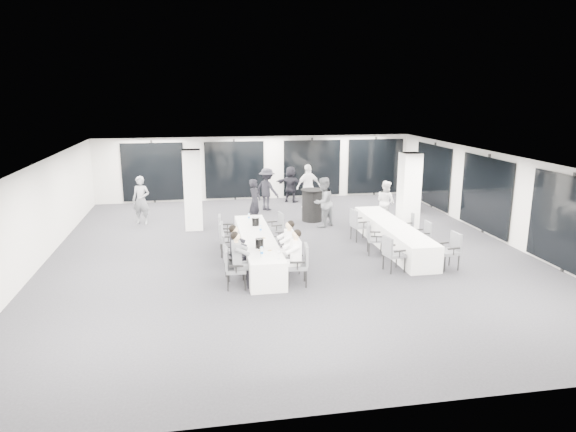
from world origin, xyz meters
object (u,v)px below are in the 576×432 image
banquet_table_main (257,248)px  chair_main_right_second (293,253)px  standing_guest_a (255,199)px  chair_main_left_far (225,229)px  chair_main_left_near (232,266)px  standing_guest_h (386,199)px  banquet_table_side (393,236)px  standing_guest_d (308,184)px  standing_guest_e (414,186)px  chair_main_right_mid (288,246)px  standing_guest_b (323,199)px  chair_side_right_near (451,248)px  chair_main_right_fourth (282,237)px  chair_main_right_far (277,226)px  ice_bucket_near (259,243)px  chair_side_right_far (407,223)px  standing_guest_f (291,182)px  chair_side_left_near (392,252)px  standing_guest_g (141,197)px  chair_main_right_near (300,262)px  standing_guest_c (267,186)px  chair_main_left_mid (228,247)px  cocktail_table (312,205)px  chair_main_left_fourth (226,237)px  chair_side_left_mid (373,237)px  chair_side_right_mid (424,234)px  chair_side_left_far (358,223)px

banquet_table_main → chair_main_right_second: 1.38m
standing_guest_a → chair_main_left_far: bearing=-176.7°
chair_main_left_near → standing_guest_h: 8.22m
banquet_table_main → chair_main_left_near: (-0.84, -1.95, 0.19)m
banquet_table_side → standing_guest_d: (-1.42, 5.77, 0.67)m
standing_guest_a → standing_guest_e: standing_guest_e is taller
chair_main_right_mid → standing_guest_b: size_ratio=0.43×
standing_guest_e → chair_side_right_near: bearing=147.0°
chair_main_right_fourth → chair_main_right_far: 1.09m
standing_guest_a → ice_bucket_near: (-0.48, -5.30, -0.07)m
chair_side_right_far → standing_guest_e: bearing=-28.1°
standing_guest_f → ice_bucket_near: standing_guest_f is taller
chair_side_left_near → standing_guest_e: size_ratio=0.48×
chair_main_right_mid → standing_guest_a: bearing=8.8°
standing_guest_e → standing_guest_g: bearing=73.5°
chair_side_left_near → standing_guest_f: bearing=176.6°
chair_main_right_near → standing_guest_c: bearing=4.3°
banquet_table_side → chair_main_left_mid: size_ratio=5.67×
cocktail_table → standing_guest_c: bearing=124.1°
chair_main_right_second → standing_guest_g: bearing=29.0°
cocktail_table → chair_main_right_second: size_ratio=1.28×
chair_main_left_fourth → chair_main_left_mid: bearing=9.6°
chair_main_left_mid → standing_guest_b: size_ratio=0.44×
cocktail_table → standing_guest_f: 3.42m
standing_guest_f → banquet_table_side: bearing=136.8°
chair_main_right_near → standing_guest_c: 8.44m
chair_main_left_fourth → chair_main_left_far: bearing=-170.9°
cocktail_table → chair_side_right_near: (2.56, -5.86, -0.03)m
chair_main_right_second → chair_side_left_mid: chair_side_left_mid is taller
banquet_table_main → chair_side_right_mid: 5.12m
chair_side_left_near → chair_side_left_mid: bearing=169.8°
standing_guest_h → ice_bucket_near: size_ratio=7.14×
banquet_table_side → chair_side_left_far: 1.27m
chair_main_right_second → chair_main_right_fourth: bearing=-7.3°
chair_side_left_far → chair_main_left_fourth: bearing=-85.6°
chair_side_left_mid → standing_guest_d: 6.35m
chair_side_right_mid → standing_guest_b: (-2.36, 3.23, 0.50)m
standing_guest_d → standing_guest_f: size_ratio=1.17×
chair_main_left_near → chair_main_right_fourth: chair_main_left_near is taller
standing_guest_c → ice_bucket_near: size_ratio=7.89×
chair_main_right_mid → chair_side_right_near: 4.47m
chair_side_left_mid → standing_guest_g: bearing=-111.3°
cocktail_table → standing_guest_c: size_ratio=0.61×
chair_main_right_second → chair_main_left_fourth: bearing=36.4°
chair_main_right_far → standing_guest_b: size_ratio=0.48×
chair_main_left_near → chair_main_left_mid: size_ratio=1.13×
standing_guest_g → chair_main_left_mid: bearing=-43.3°
standing_guest_e → standing_guest_c: bearing=60.4°
banquet_table_side → chair_side_left_far: (-0.84, 0.92, 0.22)m
chair_main_left_near → ice_bucket_near: bearing=139.8°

